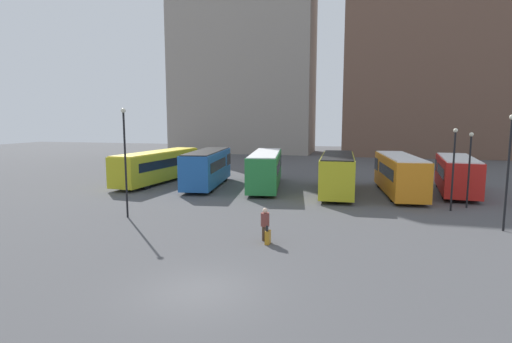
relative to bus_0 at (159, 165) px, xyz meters
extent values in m
plane|color=#4C4C4F|center=(13.21, -22.16, -1.65)|extent=(160.00, 160.00, 0.00)
cube|color=gray|center=(-2.42, 37.84, 20.81)|extent=(25.77, 11.18, 44.92)
cube|color=brown|center=(30.82, 37.84, 20.64)|extent=(29.74, 12.45, 44.58)
cube|color=gold|center=(-0.01, -0.10, -0.03)|extent=(3.30, 12.02, 2.64)
cube|color=black|center=(0.35, 4.75, 0.29)|extent=(2.63, 2.35, 1.00)
cube|color=black|center=(-0.09, -1.17, 0.29)|extent=(3.02, 7.76, 0.79)
cube|color=yellow|center=(-0.01, -0.10, 1.32)|extent=(3.09, 11.76, 0.08)
cylinder|color=black|center=(0.26, 3.57, -1.11)|extent=(2.41, 1.25, 1.08)
cylinder|color=black|center=(-0.28, -3.77, -1.11)|extent=(2.41, 1.25, 1.08)
cube|color=#1E56A3|center=(5.38, -1.00, 0.07)|extent=(3.76, 10.11, 2.87)
cube|color=black|center=(4.84, 3.01, 0.43)|extent=(2.71, 2.14, 1.09)
cube|color=black|center=(5.50, -1.88, 0.43)|extent=(3.31, 6.60, 0.86)
cube|color=black|center=(5.38, -1.00, 1.55)|extent=(3.54, 9.89, 0.08)
cylinder|color=black|center=(4.97, 2.03, -1.12)|extent=(2.47, 1.37, 1.06)
cylinder|color=black|center=(5.80, -4.03, -1.12)|extent=(2.47, 1.37, 1.06)
cube|color=#237A38|center=(10.65, -0.40, 0.02)|extent=(4.01, 10.94, 2.80)
cube|color=black|center=(9.98, 3.94, 0.37)|extent=(2.72, 2.32, 1.07)
cube|color=black|center=(10.80, -1.35, 0.37)|extent=(3.46, 7.14, 0.84)
cube|color=white|center=(10.65, -0.40, 1.46)|extent=(3.79, 10.70, 0.08)
cylinder|color=black|center=(10.15, 2.88, -1.16)|extent=(2.44, 1.31, 0.97)
cylinder|color=black|center=(11.16, -3.67, -1.16)|extent=(2.44, 1.31, 0.97)
cube|color=gold|center=(16.98, -1.75, 0.05)|extent=(2.90, 9.81, 2.83)
cube|color=black|center=(16.83, 2.23, 0.40)|extent=(2.64, 1.89, 1.08)
cube|color=black|center=(17.01, -2.63, 0.40)|extent=(2.80, 6.32, 0.85)
cube|color=black|center=(16.98, -1.75, 1.50)|extent=(2.69, 9.61, 0.08)
cylinder|color=black|center=(16.86, 1.26, -1.14)|extent=(2.47, 1.11, 1.02)
cylinder|color=black|center=(17.09, -4.77, -1.14)|extent=(2.47, 1.11, 1.02)
cube|color=orange|center=(21.84, -0.94, 0.01)|extent=(3.44, 10.36, 2.82)
cube|color=black|center=(21.42, 3.21, 0.37)|extent=(2.65, 2.11, 1.07)
cube|color=black|center=(21.93, -1.85, 0.37)|extent=(3.10, 6.72, 0.85)
cube|color=white|center=(21.84, -0.94, 1.47)|extent=(3.22, 10.14, 0.08)
cylinder|color=black|center=(21.52, 2.20, -1.19)|extent=(2.41, 1.15, 0.92)
cylinder|color=black|center=(22.15, -4.07, -1.19)|extent=(2.41, 1.15, 0.92)
cube|color=red|center=(26.42, 0.67, -0.05)|extent=(3.50, 9.37, 2.62)
cube|color=black|center=(26.80, 4.41, 0.28)|extent=(2.79, 1.94, 1.00)
cube|color=black|center=(26.34, -0.15, 0.28)|extent=(3.20, 6.10, 0.79)
cube|color=white|center=(26.42, 0.67, 1.31)|extent=(3.27, 9.17, 0.08)
cylinder|color=black|center=(26.71, 3.50, -1.12)|extent=(2.59, 1.31, 1.07)
cylinder|color=black|center=(26.14, -2.15, -1.12)|extent=(2.59, 1.31, 1.07)
cylinder|color=#4C3828|center=(14.09, -15.81, -1.27)|extent=(0.15, 0.15, 0.76)
cylinder|color=#4C3828|center=(14.26, -15.81, -1.27)|extent=(0.15, 0.15, 0.76)
cylinder|color=brown|center=(14.17, -15.81, -0.56)|extent=(0.44, 0.44, 0.66)
sphere|color=beige|center=(14.17, -15.81, -0.10)|extent=(0.25, 0.25, 0.25)
cube|color=#B27A1E|center=(14.42, -16.26, -1.32)|extent=(0.22, 0.43, 0.66)
cube|color=black|center=(14.42, -16.41, -0.84)|extent=(0.12, 0.03, 0.30)
cylinder|color=black|center=(26.33, -10.85, 1.38)|extent=(0.12, 0.12, 6.06)
sphere|color=beige|center=(26.33, -10.85, 4.49)|extent=(0.28, 0.28, 0.28)
cylinder|color=black|center=(4.81, -13.16, 1.58)|extent=(0.12, 0.12, 6.47)
sphere|color=beige|center=(4.81, -13.16, 4.90)|extent=(0.28, 0.28, 0.28)
cylinder|color=black|center=(24.63, -6.29, 0.97)|extent=(0.12, 0.12, 5.23)
sphere|color=beige|center=(24.63, -6.29, 3.67)|extent=(0.28, 0.28, 0.28)
cylinder|color=black|center=(25.90, -5.02, 0.82)|extent=(0.12, 0.12, 4.94)
sphere|color=beige|center=(25.90, -5.02, 3.38)|extent=(0.28, 0.28, 0.28)
camera|label=1|loc=(18.51, -34.62, 4.34)|focal=28.00mm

